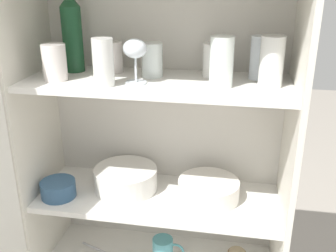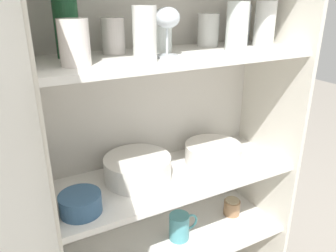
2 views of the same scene
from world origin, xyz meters
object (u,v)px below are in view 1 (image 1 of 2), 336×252
at_px(mixing_bowl_large, 208,189).
at_px(serving_bowl_small, 58,188).
at_px(wine_bottle, 72,33).
at_px(plate_stack_white, 126,179).
at_px(coffee_mug_primary, 164,251).

distance_m(mixing_bowl_large, serving_bowl_small, 0.53).
distance_m(wine_bottle, serving_bowl_small, 0.54).
bearing_deg(wine_bottle, plate_stack_white, -13.10).
relative_size(mixing_bowl_large, coffee_mug_primary, 1.79).
height_order(wine_bottle, plate_stack_white, wine_bottle).
bearing_deg(serving_bowl_small, mixing_bowl_large, 8.67).
bearing_deg(plate_stack_white, serving_bowl_small, -156.72).
bearing_deg(mixing_bowl_large, coffee_mug_primary, -170.84).
distance_m(plate_stack_white, coffee_mug_primary, 0.31).
height_order(wine_bottle, mixing_bowl_large, wine_bottle).
relative_size(serving_bowl_small, coffee_mug_primary, 1.03).
relative_size(wine_bottle, serving_bowl_small, 2.43).
bearing_deg(wine_bottle, coffee_mug_primary, -14.12).
height_order(wine_bottle, coffee_mug_primary, wine_bottle).
xyz_separation_m(wine_bottle, coffee_mug_primary, (0.32, -0.08, -0.79)).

